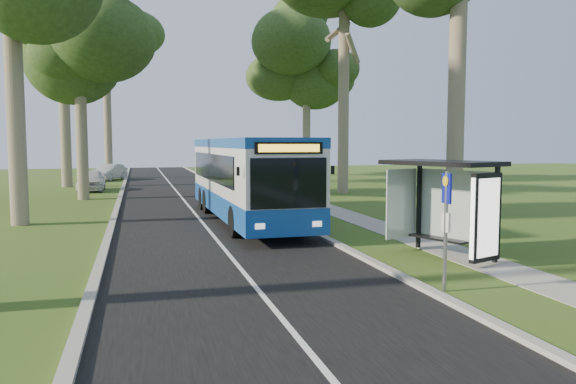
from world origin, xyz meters
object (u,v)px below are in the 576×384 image
at_px(car_silver, 109,172).
at_px(litter_bin, 321,209).
at_px(car_white, 91,180).
at_px(bus, 246,179).
at_px(bus_stop_sign, 446,217).
at_px(bus_shelter, 454,191).

bearing_deg(car_silver, litter_bin, -47.77).
bearing_deg(car_white, bus, -66.68).
xyz_separation_m(bus_stop_sign, car_silver, (-8.76, 40.11, -0.92)).
height_order(bus_shelter, car_white, bus_shelter).
relative_size(litter_bin, car_white, 0.21).
distance_m(bus_stop_sign, car_white, 30.69).
height_order(bus_shelter, car_silver, bus_shelter).
bearing_deg(bus_stop_sign, bus, 102.66).
distance_m(bus_shelter, car_white, 28.75).
relative_size(bus_shelter, car_silver, 0.84).
height_order(litter_bin, car_white, car_white).
distance_m(bus, car_silver, 28.96).
bearing_deg(litter_bin, bus_stop_sign, -95.01).
xyz_separation_m(litter_bin, car_silver, (-9.77, 28.60, 0.26)).
height_order(bus_shelter, litter_bin, bus_shelter).
relative_size(car_white, car_silver, 0.99).
height_order(bus, car_silver, bus).
relative_size(bus, car_white, 3.02).
xyz_separation_m(bus, car_silver, (-6.66, 28.16, -1.05)).
xyz_separation_m(bus_shelter, car_white, (-11.34, 26.39, -1.21)).
distance_m(bus_stop_sign, car_silver, 41.07).
height_order(litter_bin, car_silver, car_silver).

